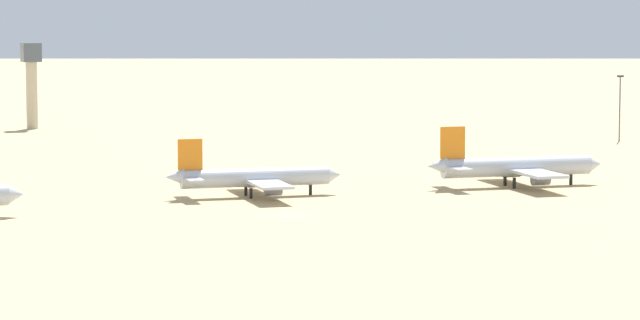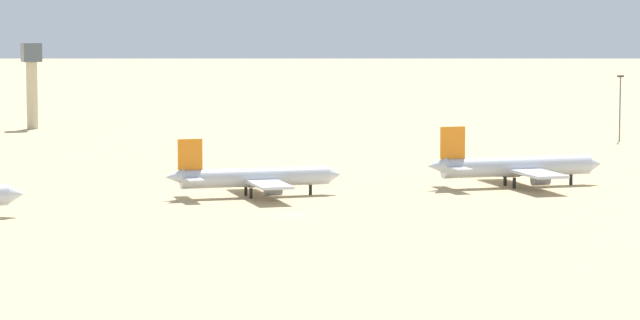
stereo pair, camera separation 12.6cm
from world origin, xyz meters
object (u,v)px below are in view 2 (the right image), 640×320
object	(u,v)px
parked_jet_orange_2	(253,178)
light_pole_mid	(620,104)
control_tower	(32,77)
parked_jet_orange_3	(515,167)

from	to	relation	value
parked_jet_orange_2	light_pole_mid	world-z (taller)	light_pole_mid
control_tower	light_pole_mid	size ratio (longest dim) A/B	1.43
parked_jet_orange_3	control_tower	xyz separation A→B (m)	(-59.69, 175.74, 10.82)
parked_jet_orange_3	control_tower	world-z (taller)	control_tower
parked_jet_orange_2	control_tower	xyz separation A→B (m)	(-6.90, 171.79, 11.16)
parked_jet_orange_2	parked_jet_orange_3	distance (m)	52.94
parked_jet_orange_3	light_pole_mid	world-z (taller)	light_pole_mid
parked_jet_orange_2	light_pole_mid	bearing A→B (deg)	36.37
parked_jet_orange_3	light_pole_mid	bearing A→B (deg)	52.46
parked_jet_orange_3	control_tower	distance (m)	185.92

